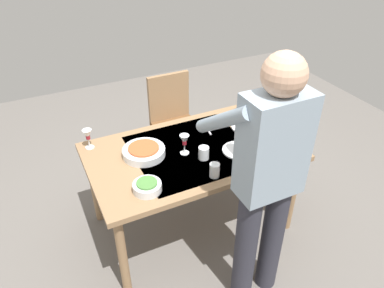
{
  "coord_description": "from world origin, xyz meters",
  "views": [
    {
      "loc": [
        0.95,
        1.96,
        2.26
      ],
      "look_at": [
        0.0,
        0.0,
        0.78
      ],
      "focal_mm": 34.49,
      "sensor_mm": 36.0,
      "label": 1
    }
  ],
  "objects_px": {
    "chair_near": "(173,117)",
    "person_server": "(267,177)",
    "wine_bottle": "(267,143)",
    "water_cup_near_left": "(214,170)",
    "wine_glass_left": "(184,141)",
    "side_bowl_salad": "(147,186)",
    "water_cup_near_right": "(204,153)",
    "dinner_plate_far": "(246,127)",
    "serving_bowl_pasta": "(144,151)",
    "dining_table": "(192,158)",
    "wine_glass_right": "(88,136)",
    "dinner_plate_near": "(238,150)"
  },
  "relations": [
    {
      "from": "dining_table",
      "to": "water_cup_near_right",
      "type": "distance_m",
      "value": 0.18
    },
    {
      "from": "dining_table",
      "to": "wine_bottle",
      "type": "xyz_separation_m",
      "value": [
        -0.43,
        0.29,
        0.18
      ]
    },
    {
      "from": "chair_near",
      "to": "wine_bottle",
      "type": "relative_size",
      "value": 3.07
    },
    {
      "from": "wine_bottle",
      "to": "water_cup_near_left",
      "type": "height_order",
      "value": "wine_bottle"
    },
    {
      "from": "wine_glass_left",
      "to": "side_bowl_salad",
      "type": "xyz_separation_m",
      "value": [
        0.38,
        0.26,
        -0.07
      ]
    },
    {
      "from": "wine_glass_right",
      "to": "wine_glass_left",
      "type": "bearing_deg",
      "value": 148.38
    },
    {
      "from": "chair_near",
      "to": "dinner_plate_far",
      "type": "bearing_deg",
      "value": 112.69
    },
    {
      "from": "person_server",
      "to": "wine_glass_left",
      "type": "relative_size",
      "value": 11.19
    },
    {
      "from": "person_server",
      "to": "dinner_plate_near",
      "type": "relative_size",
      "value": 7.34
    },
    {
      "from": "wine_bottle",
      "to": "dinner_plate_far",
      "type": "height_order",
      "value": "wine_bottle"
    },
    {
      "from": "chair_near",
      "to": "wine_glass_left",
      "type": "relative_size",
      "value": 6.03
    },
    {
      "from": "person_server",
      "to": "serving_bowl_pasta",
      "type": "relative_size",
      "value": 5.63
    },
    {
      "from": "side_bowl_salad",
      "to": "dinner_plate_far",
      "type": "bearing_deg",
      "value": -158.92
    },
    {
      "from": "serving_bowl_pasta",
      "to": "dinner_plate_near",
      "type": "xyz_separation_m",
      "value": [
        -0.63,
        0.25,
        -0.03
      ]
    },
    {
      "from": "chair_near",
      "to": "water_cup_near_left",
      "type": "height_order",
      "value": "chair_near"
    },
    {
      "from": "water_cup_near_right",
      "to": "dinner_plate_far",
      "type": "xyz_separation_m",
      "value": [
        -0.49,
        -0.22,
        -0.04
      ]
    },
    {
      "from": "wine_glass_right",
      "to": "water_cup_near_left",
      "type": "xyz_separation_m",
      "value": [
        -0.66,
        0.68,
        -0.06
      ]
    },
    {
      "from": "wine_glass_left",
      "to": "water_cup_near_right",
      "type": "relative_size",
      "value": 1.66
    },
    {
      "from": "wine_glass_left",
      "to": "dinner_plate_near",
      "type": "relative_size",
      "value": 0.66
    },
    {
      "from": "dining_table",
      "to": "dinner_plate_far",
      "type": "bearing_deg",
      "value": -169.91
    },
    {
      "from": "serving_bowl_pasta",
      "to": "side_bowl_salad",
      "type": "distance_m",
      "value": 0.38
    },
    {
      "from": "water_cup_near_left",
      "to": "chair_near",
      "type": "bearing_deg",
      "value": -100.19
    },
    {
      "from": "person_server",
      "to": "wine_bottle",
      "type": "relative_size",
      "value": 5.71
    },
    {
      "from": "wine_glass_left",
      "to": "serving_bowl_pasta",
      "type": "height_order",
      "value": "wine_glass_left"
    },
    {
      "from": "wine_bottle",
      "to": "wine_glass_right",
      "type": "height_order",
      "value": "wine_bottle"
    },
    {
      "from": "chair_near",
      "to": "wine_glass_left",
      "type": "bearing_deg",
      "value": 72.08
    },
    {
      "from": "water_cup_near_right",
      "to": "serving_bowl_pasta",
      "type": "height_order",
      "value": "water_cup_near_right"
    },
    {
      "from": "dinner_plate_far",
      "to": "side_bowl_salad",
      "type": "bearing_deg",
      "value": 21.08
    },
    {
      "from": "wine_bottle",
      "to": "person_server",
      "type": "bearing_deg",
      "value": 53.15
    },
    {
      "from": "dining_table",
      "to": "person_server",
      "type": "height_order",
      "value": "person_server"
    },
    {
      "from": "chair_near",
      "to": "side_bowl_salad",
      "type": "xyz_separation_m",
      "value": [
        0.65,
        1.11,
        0.24
      ]
    },
    {
      "from": "water_cup_near_left",
      "to": "dining_table",
      "type": "bearing_deg",
      "value": -90.38
    },
    {
      "from": "person_server",
      "to": "water_cup_near_right",
      "type": "height_order",
      "value": "person_server"
    },
    {
      "from": "wine_glass_right",
      "to": "water_cup_near_right",
      "type": "distance_m",
      "value": 0.84
    },
    {
      "from": "dining_table",
      "to": "serving_bowl_pasta",
      "type": "xyz_separation_m",
      "value": [
        0.33,
        -0.09,
        0.11
      ]
    },
    {
      "from": "wine_glass_right",
      "to": "serving_bowl_pasta",
      "type": "height_order",
      "value": "wine_glass_right"
    },
    {
      "from": "wine_glass_right",
      "to": "dinner_plate_far",
      "type": "xyz_separation_m",
      "value": [
        -1.17,
        0.26,
        -0.1
      ]
    },
    {
      "from": "wine_bottle",
      "to": "wine_glass_left",
      "type": "bearing_deg",
      "value": -29.39
    },
    {
      "from": "chair_near",
      "to": "serving_bowl_pasta",
      "type": "relative_size",
      "value": 3.03
    },
    {
      "from": "water_cup_near_right",
      "to": "dinner_plate_near",
      "type": "distance_m",
      "value": 0.27
    },
    {
      "from": "serving_bowl_pasta",
      "to": "water_cup_near_right",
      "type": "bearing_deg",
      "value": 149.26
    },
    {
      "from": "serving_bowl_pasta",
      "to": "dinner_plate_far",
      "type": "relative_size",
      "value": 1.3
    },
    {
      "from": "dinner_plate_far",
      "to": "dining_table",
      "type": "bearing_deg",
      "value": 10.09
    },
    {
      "from": "side_bowl_salad",
      "to": "chair_near",
      "type": "bearing_deg",
      "value": -120.37
    },
    {
      "from": "side_bowl_salad",
      "to": "wine_glass_right",
      "type": "bearing_deg",
      "value": -71.08
    },
    {
      "from": "chair_near",
      "to": "serving_bowl_pasta",
      "type": "distance_m",
      "value": 0.95
    },
    {
      "from": "chair_near",
      "to": "person_server",
      "type": "xyz_separation_m",
      "value": [
        0.09,
        1.54,
        0.43
      ]
    },
    {
      "from": "serving_bowl_pasta",
      "to": "dinner_plate_far",
      "type": "height_order",
      "value": "serving_bowl_pasta"
    },
    {
      "from": "serving_bowl_pasta",
      "to": "dinner_plate_near",
      "type": "bearing_deg",
      "value": 158.62
    },
    {
      "from": "dining_table",
      "to": "side_bowl_salad",
      "type": "xyz_separation_m",
      "value": [
        0.44,
        0.28,
        0.11
      ]
    }
  ]
}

